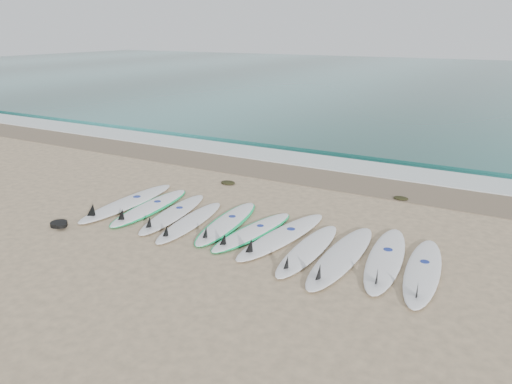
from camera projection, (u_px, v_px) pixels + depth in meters
The scene contains 19 objects.
ground at pixel (250, 234), 9.35m from camera, with size 120.00×120.00×0.00m, color tan.
ocean at pixel (476, 81), 36.18m from camera, with size 120.00×55.00×0.03m, color #22625F.
wet_sand_band at pixel (331, 179), 12.73m from camera, with size 120.00×1.80×0.01m, color #705F4A.
foam_band at pixel (350, 166), 13.88m from camera, with size 120.00×1.40×0.04m, color silver.
wave_crest at pixel (366, 154), 15.11m from camera, with size 120.00×1.00×0.10m, color #22625F.
surfboard_0 at pixel (126, 203), 10.81m from camera, with size 0.71×2.90×0.37m.
surfboard_1 at pixel (150, 207), 10.59m from camera, with size 0.85×2.63×0.33m.
surfboard_2 at pixel (172, 214), 10.19m from camera, with size 0.91×2.56×0.32m.
surfboard_3 at pixel (189, 222), 9.76m from camera, with size 0.79×2.44×0.31m.
surfboard_4 at pixel (226, 223), 9.75m from camera, with size 0.93×2.55×0.32m.
surfboard_5 at pixel (252, 232), 9.33m from camera, with size 0.84×2.41×0.30m.
surfboard_6 at pixel (281, 236), 9.09m from camera, with size 0.90×2.76×0.35m.
surfboard_7 at pixel (307, 250), 8.53m from camera, with size 0.56×2.45×0.31m.
surfboard_8 at pixel (340, 257), 8.26m from camera, with size 0.60×2.78×0.36m.
surfboard_9 at pixel (385, 259), 8.18m from camera, with size 0.92×2.74×0.34m.
surfboard_10 at pixel (423, 272), 7.77m from camera, with size 0.81×2.59×0.33m.
seaweed_near at pixel (228, 183), 12.32m from camera, with size 0.37×0.29×0.07m, color black.
seaweed_far at pixel (401, 198), 11.21m from camera, with size 0.33×0.25×0.06m, color black.
leash_coil at pixel (59, 224), 9.67m from camera, with size 0.46×0.36×0.11m.
Camera 1 is at (4.36, -7.45, 3.67)m, focal length 35.00 mm.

